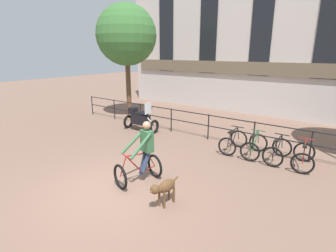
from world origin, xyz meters
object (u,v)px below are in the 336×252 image
Objects in this scene: parked_motorcycle at (140,119)px; parked_bicycle_near_lamp at (233,142)px; cyclist_with_bike at (142,156)px; parked_bicycle_mid_right at (277,151)px; parked_bicycle_mid_left at (254,146)px; dog at (164,188)px; parked_bicycle_far_end at (303,157)px.

parked_bicycle_near_lamp is at bearing -91.63° from parked_motorcycle.
cyclist_with_bike is 4.51m from parked_bicycle_mid_right.
parked_bicycle_mid_right is at bearing -91.92° from parked_motorcycle.
parked_motorcycle is 1.50× the size of parked_bicycle_near_lamp.
cyclist_with_bike is at bearing 59.26° from parked_bicycle_mid_left.
parked_bicycle_near_lamp is at bearing 96.29° from dog.
dog is 0.84× the size of parked_bicycle_mid_left.
parked_bicycle_near_lamp is (-0.14, 4.26, -0.11)m from dog.
parked_bicycle_mid_left is 0.77m from parked_bicycle_mid_right.
parked_bicycle_near_lamp is at bearing -4.00° from parked_bicycle_mid_left.
parked_bicycle_mid_right is at bearing -7.82° from parked_bicycle_far_end.
parked_bicycle_mid_left is (5.20, 0.09, -0.20)m from parked_motorcycle.
parked_bicycle_far_end is at bearing 179.51° from parked_bicycle_near_lamp.
parked_bicycle_near_lamp and parked_bicycle_far_end have the same top height.
parked_bicycle_far_end is at bearing 176.00° from parked_bicycle_mid_left.
parked_motorcycle is (-3.36, 3.57, -0.20)m from cyclist_with_bike.
dog is at bearing 72.74° from parked_bicycle_mid_right.
parked_bicycle_mid_right is (1.54, 0.00, -0.00)m from parked_bicycle_near_lamp.
parked_bicycle_near_lamp and parked_bicycle_mid_left have the same top height.
parked_bicycle_far_end is at bearing 67.45° from dog.
dog is (1.22, -0.60, -0.30)m from cyclist_with_bike.
parked_bicycle_mid_left is at bearing -91.80° from parked_motorcycle.
parked_motorcycle is at bearing -7.09° from parked_bicycle_far_end.
parked_motorcycle is 1.50× the size of parked_bicycle_mid_right.
dog is 6.20m from parked_motorcycle.
parked_bicycle_near_lamp and parked_bicycle_mid_right have the same top height.
parked_bicycle_far_end is (2.30, 0.00, -0.00)m from parked_bicycle_near_lamp.
parked_bicycle_mid_left and parked_bicycle_mid_right have the same top height.
dog is at bearing 77.67° from parked_bicycle_mid_left.
dog is 0.87× the size of parked_bicycle_mid_right.
parked_bicycle_near_lamp is (1.07, 3.66, -0.41)m from cyclist_with_bike.
parked_bicycle_near_lamp reaches higher than dog.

